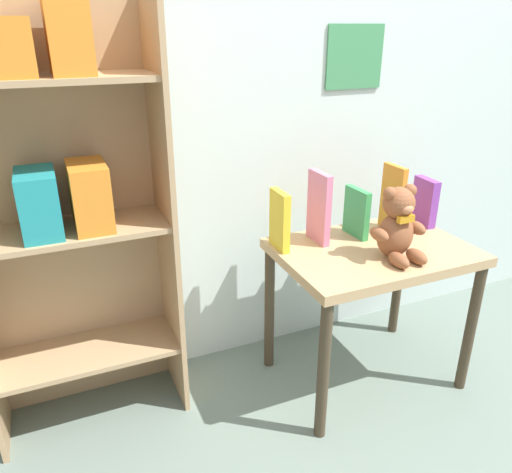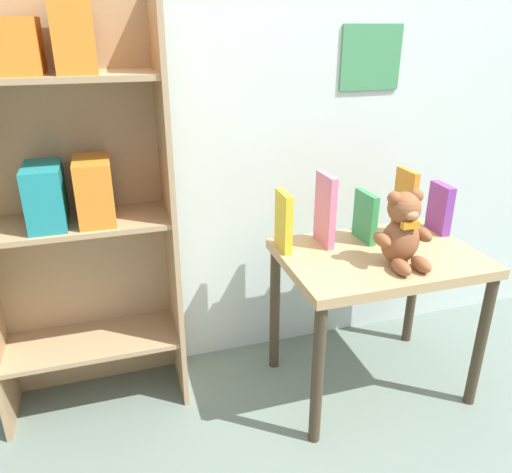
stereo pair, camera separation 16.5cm
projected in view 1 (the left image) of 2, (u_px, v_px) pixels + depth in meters
name	position (u px, v px, depth m)	size (l,w,h in m)	color
wall_back	(313.00, 44.00, 1.87)	(4.80, 0.07, 2.50)	silver
bookshelf_side	(65.00, 198.00, 1.56)	(0.63, 0.28, 1.44)	tan
display_table	(372.00, 267.00, 1.85)	(0.69, 0.49, 0.57)	tan
teddy_bear	(398.00, 226.00, 1.70)	(0.20, 0.18, 0.26)	brown
book_standing_yellow	(280.00, 220.00, 1.77)	(0.03, 0.12, 0.21)	gold
book_standing_pink	(319.00, 207.00, 1.82)	(0.03, 0.13, 0.26)	#D17093
book_standing_green	(357.00, 213.00, 1.88)	(0.03, 0.13, 0.19)	#33934C
book_standing_orange	(393.00, 198.00, 1.92)	(0.02, 0.12, 0.26)	orange
book_standing_purple	(425.00, 202.00, 1.99)	(0.03, 0.12, 0.19)	purple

